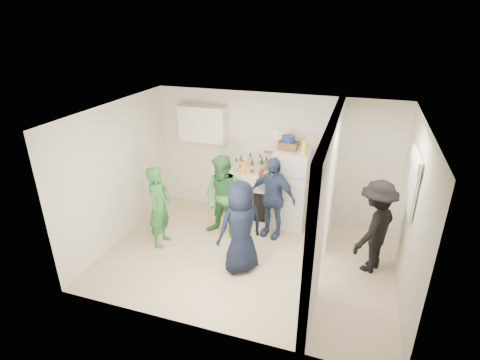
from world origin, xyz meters
name	(u,v)px	position (x,y,z in m)	size (l,w,h in m)	color
floor	(247,257)	(0.00, 0.00, 0.00)	(4.80, 4.80, 0.00)	#C6B28B
wall_back	(273,156)	(0.00, 1.70, 1.25)	(4.80, 4.80, 0.00)	silver
wall_front	(206,251)	(0.00, -1.70, 1.25)	(4.80, 4.80, 0.00)	silver
wall_left	(118,173)	(-2.40, 0.00, 1.25)	(3.40, 3.40, 0.00)	silver
wall_right	(412,215)	(2.40, 0.00, 1.25)	(3.40, 3.40, 0.00)	silver
ceiling	(249,114)	(0.00, 0.00, 2.50)	(4.80, 4.80, 0.00)	white
partition_pier_back	(332,175)	(1.20, 1.10, 1.25)	(0.12, 1.20, 2.50)	silver
partition_pier_front	(315,242)	(1.20, -1.10, 1.25)	(0.12, 1.20, 2.50)	silver
partition_header	(332,135)	(1.20, 0.00, 2.30)	(0.12, 1.00, 0.40)	silver
stove	(252,195)	(-0.33, 1.37, 0.51)	(0.85, 0.71, 1.02)	white
upper_cabinet	(203,123)	(-1.40, 1.52, 1.85)	(0.95, 0.34, 0.70)	silver
fridge	(290,189)	(0.44, 1.34, 0.77)	(0.63, 0.61, 1.54)	white
wicker_basket	(288,146)	(0.34, 1.39, 1.61)	(0.35, 0.25, 0.15)	brown
blue_bowl	(288,139)	(0.34, 1.39, 1.74)	(0.24, 0.24, 0.11)	navy
yellow_cup_stack_top	(304,147)	(0.66, 1.24, 1.66)	(0.09, 0.09, 0.25)	#DFEA13
wall_clock	(276,135)	(0.05, 1.68, 1.70)	(0.22, 0.22, 0.03)	white
spice_shelf	(273,152)	(0.00, 1.65, 1.35)	(0.35, 0.08, 0.03)	olive
nook_window	(414,183)	(2.38, 0.20, 1.65)	(0.03, 0.70, 0.80)	black
nook_window_frame	(413,183)	(2.36, 0.20, 1.65)	(0.04, 0.76, 0.86)	white
nook_valance	(416,160)	(2.34, 0.20, 2.00)	(0.04, 0.82, 0.18)	white
yellow_cup_stack_stove	(243,169)	(-0.45, 1.15, 1.14)	(0.09, 0.09, 0.25)	yellow
red_cup	(261,174)	(-0.11, 1.17, 1.08)	(0.09, 0.09, 0.12)	red
person_green_left	(159,207)	(-1.60, -0.05, 0.74)	(0.54, 0.36, 1.49)	#2E7434
person_green_center	(224,198)	(-0.63, 0.55, 0.79)	(0.77, 0.60, 1.57)	#367C40
person_denim	(272,197)	(0.20, 0.85, 0.78)	(0.91, 0.38, 1.55)	#355175
person_navy	(241,228)	(-0.02, -0.32, 0.77)	(0.76, 0.49, 1.55)	black
person_nook	(375,227)	(1.97, 0.35, 0.78)	(1.01, 0.58, 1.56)	black
bottle_a	(241,161)	(-0.60, 1.47, 1.16)	(0.06, 0.06, 0.28)	brown
bottle_b	(243,166)	(-0.50, 1.28, 1.14)	(0.07, 0.07, 0.24)	#254E1A
bottle_c	(250,161)	(-0.43, 1.53, 1.17)	(0.07, 0.07, 0.31)	#B5BDC4
bottle_d	(252,166)	(-0.32, 1.32, 1.15)	(0.07, 0.07, 0.27)	brown
bottle_e	(260,162)	(-0.22, 1.54, 1.17)	(0.07, 0.07, 0.31)	silver
bottle_f	(262,165)	(-0.15, 1.38, 1.18)	(0.07, 0.07, 0.32)	#13341D
bottle_g	(267,164)	(-0.09, 1.52, 1.15)	(0.08, 0.08, 0.27)	olive
bottle_h	(236,165)	(-0.62, 1.27, 1.16)	(0.08, 0.08, 0.28)	#A9AEB6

